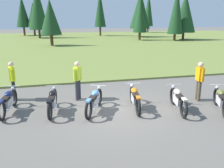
# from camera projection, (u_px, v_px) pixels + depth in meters

# --- Properties ---
(ground_plane) EXTENTS (140.00, 140.00, 0.00)m
(ground_plane) POSITION_uv_depth(u_px,v_px,m) (116.00, 111.00, 9.07)
(ground_plane) COLOR #605B54
(grass_moorland) EXTENTS (80.00, 44.00, 0.10)m
(grass_moorland) POSITION_uv_depth(u_px,v_px,m) (69.00, 42.00, 33.51)
(grass_moorland) COLOR olive
(grass_moorland) RESTS_ON ground
(forest_treeline) EXTENTS (28.87, 24.41, 8.84)m
(forest_treeline) POSITION_uv_depth(u_px,v_px,m) (108.00, 11.00, 39.87)
(forest_treeline) COLOR #47331E
(forest_treeline) RESTS_ON ground
(motorcycle_navy) EXTENTS (0.62, 2.09, 0.88)m
(motorcycle_navy) POSITION_uv_depth(u_px,v_px,m) (8.00, 101.00, 8.78)
(motorcycle_navy) COLOR black
(motorcycle_navy) RESTS_ON ground
(motorcycle_black) EXTENTS (0.62, 2.09, 0.88)m
(motorcycle_black) POSITION_uv_depth(u_px,v_px,m) (52.00, 101.00, 8.83)
(motorcycle_black) COLOR black
(motorcycle_black) RESTS_ON ground
(motorcycle_sky_blue) EXTENTS (1.04, 1.94, 0.88)m
(motorcycle_sky_blue) POSITION_uv_depth(u_px,v_px,m) (94.00, 101.00, 8.87)
(motorcycle_sky_blue) COLOR black
(motorcycle_sky_blue) RESTS_ON ground
(motorcycle_orange) EXTENTS (0.63, 2.09, 0.88)m
(motorcycle_orange) POSITION_uv_depth(u_px,v_px,m) (135.00, 98.00, 9.18)
(motorcycle_orange) COLOR black
(motorcycle_orange) RESTS_ON ground
(motorcycle_cream) EXTENTS (0.71, 2.07, 0.88)m
(motorcycle_cream) POSITION_uv_depth(u_px,v_px,m) (178.00, 99.00, 9.02)
(motorcycle_cream) COLOR black
(motorcycle_cream) RESTS_ON ground
(motorcycle_olive) EXTENTS (1.00, 1.96, 0.88)m
(motorcycle_olive) POSITION_uv_depth(u_px,v_px,m) (221.00, 100.00, 8.95)
(motorcycle_olive) COLOR black
(motorcycle_olive) RESTS_ON ground
(rider_in_hivis_vest) EXTENTS (0.26, 0.55, 1.67)m
(rider_in_hivis_vest) POSITION_uv_depth(u_px,v_px,m) (199.00, 79.00, 9.96)
(rider_in_hivis_vest) COLOR #4C4233
(rider_in_hivis_vest) RESTS_ON ground
(rider_with_back_turned) EXTENTS (0.27, 0.55, 1.67)m
(rider_with_back_turned) POSITION_uv_depth(u_px,v_px,m) (13.00, 79.00, 10.01)
(rider_with_back_turned) COLOR black
(rider_with_back_turned) RESTS_ON ground
(rider_checking_bike) EXTENTS (0.39, 0.46, 1.67)m
(rider_checking_bike) POSITION_uv_depth(u_px,v_px,m) (78.00, 78.00, 10.05)
(rider_checking_bike) COLOR #2D2D38
(rider_checking_bike) RESTS_ON ground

